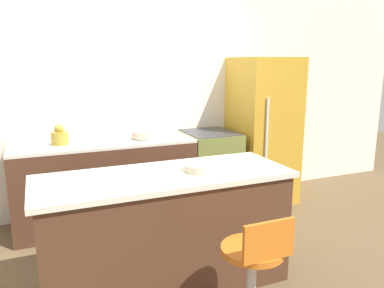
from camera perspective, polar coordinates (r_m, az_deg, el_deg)
The scene contains 10 objects.
ground_plane at distance 3.99m, azimuth -7.79°, elevation -12.80°, with size 14.00×14.00×0.00m, color brown.
wall_back at distance 4.32m, azimuth -10.75°, elevation 6.98°, with size 8.00×0.06×2.60m.
back_counter at distance 4.09m, azimuth -13.00°, elevation -5.66°, with size 1.84×0.65×0.90m.
kitchen_island at distance 2.91m, azimuth -4.00°, elevation -12.94°, with size 1.87×0.70×0.89m.
oven_range at distance 4.44m, azimuth 2.71°, elevation -3.88°, with size 0.58×0.66×0.90m.
refrigerator at distance 4.66m, azimuth 10.68°, elevation 2.05°, with size 0.69×0.74×1.75m.
stool_chair at distance 2.46m, azimuth 9.37°, elevation -18.99°, with size 0.39×0.39×0.82m.
kettle at distance 3.88m, azimuth -19.53°, elevation 1.11°, with size 0.17×0.17×0.20m.
mixing_bowl at distance 4.01m, azimuth -7.78°, elevation 1.41°, with size 0.21×0.21×0.07m.
fruit_bowl at distance 2.80m, azimuth 1.46°, elevation -3.57°, with size 0.26×0.26×0.06m.
Camera 1 is at (-0.90, -3.50, 1.69)m, focal length 35.00 mm.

